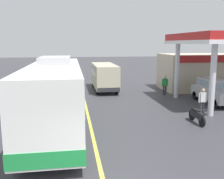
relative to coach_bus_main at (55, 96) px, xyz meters
The scene contains 10 objects.
ground 12.37m from the coach_bus_main, 81.61° to the left, with size 120.00×120.00×0.00m, color #38383D.
lane_divider_stripe 7.54m from the coach_bus_main, 75.90° to the left, with size 0.16×50.00×0.01m, color #D8CC4C.
coach_bus_main is the anchor object (origin of this frame).
gas_station_roadside 15.21m from the coach_bus_main, 31.34° to the left, with size 9.10×11.95×5.10m.
car_at_pump 12.05m from the coach_bus_main, 20.17° to the left, with size 1.70×4.20×1.82m.
minibus_opposing_lane 11.54m from the coach_bus_main, 70.20° to the left, with size 2.04×6.13×2.44m.
motorcycle_parked_forecourt 7.80m from the coach_bus_main, ahead, with size 0.55×1.80×0.92m.
pedestrian_near_pump 11.61m from the coach_bus_main, 41.01° to the left, with size 0.55×0.22×1.66m.
pedestrian_by_shop 8.96m from the coach_bus_main, ahead, with size 0.55×0.22×1.66m.
car_trailing_behind_bus 19.08m from the coach_bus_main, 90.71° to the left, with size 1.70×4.20×1.82m.
Camera 1 is at (-0.89, -5.40, 4.40)m, focal length 41.33 mm.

